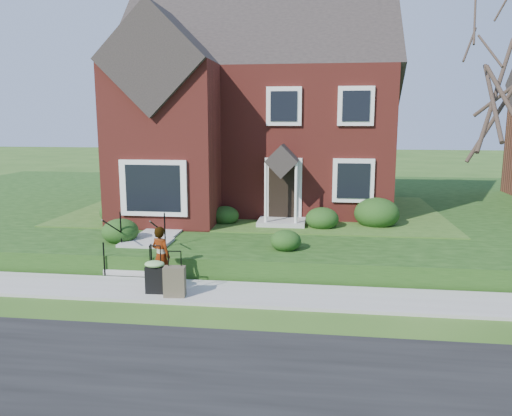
% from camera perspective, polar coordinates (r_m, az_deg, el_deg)
% --- Properties ---
extents(ground, '(120.00, 120.00, 0.00)m').
position_cam_1_polar(ground, '(12.26, -4.78, -9.81)').
color(ground, '#2D5119').
rests_on(ground, ground).
extents(street, '(60.00, 6.00, 0.01)m').
position_cam_1_polar(street, '(7.92, -12.97, -21.93)').
color(street, black).
rests_on(street, ground).
extents(sidewalk, '(60.00, 1.60, 0.08)m').
position_cam_1_polar(sidewalk, '(12.25, -4.79, -9.63)').
color(sidewalk, '#9E9B93').
rests_on(sidewalk, ground).
extents(terrace, '(44.00, 20.00, 0.60)m').
position_cam_1_polar(terrace, '(22.55, 11.15, 0.05)').
color(terrace, '#16380F').
rests_on(terrace, ground).
extents(walkway, '(1.20, 6.00, 0.06)m').
position_cam_1_polar(walkway, '(17.37, -9.43, -1.78)').
color(walkway, '#9E9B93').
rests_on(walkway, terrace).
extents(main_house, '(10.40, 10.20, 9.40)m').
position_cam_1_polar(main_house, '(21.07, 0.06, 13.10)').
color(main_house, maroon).
rests_on(main_house, terrace).
extents(front_steps, '(1.40, 2.02, 1.50)m').
position_cam_1_polar(front_steps, '(14.50, -13.00, -4.92)').
color(front_steps, '#9E9B93').
rests_on(front_steps, ground).
extents(foundation_shrubs, '(10.31, 4.72, 1.06)m').
position_cam_1_polar(foundation_shrubs, '(16.58, -0.49, -0.72)').
color(foundation_shrubs, black).
rests_on(foundation_shrubs, terrace).
extents(woman, '(0.65, 0.55, 1.50)m').
position_cam_1_polar(woman, '(12.62, -10.81, -5.43)').
color(woman, '#999999').
rests_on(woman, sidewalk).
extents(suitcase_black, '(0.49, 0.41, 1.15)m').
position_cam_1_polar(suitcase_black, '(12.19, -11.48, -7.49)').
color(suitcase_black, black).
rests_on(suitcase_black, sidewalk).
extents(suitcase_olive, '(0.52, 0.33, 1.08)m').
position_cam_1_polar(suitcase_olive, '(11.90, -9.29, -8.29)').
color(suitcase_olive, brown).
rests_on(suitcase_olive, sidewalk).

